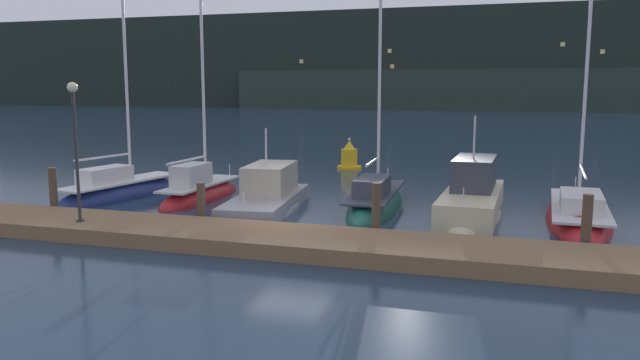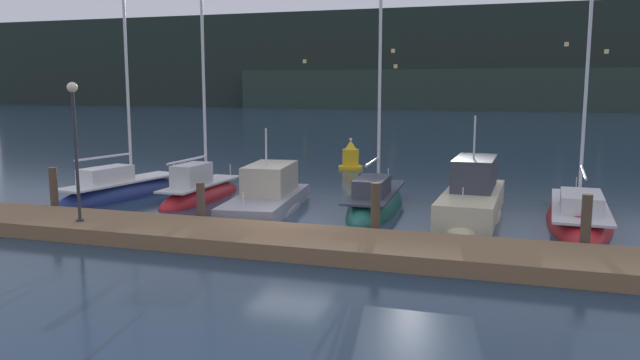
{
  "view_description": "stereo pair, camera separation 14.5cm",
  "coord_description": "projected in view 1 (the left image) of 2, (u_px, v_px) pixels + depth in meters",
  "views": [
    {
      "loc": [
        6.82,
        -18.62,
        4.68
      ],
      "look_at": [
        0.0,
        3.29,
        1.2
      ],
      "focal_mm": 35.0,
      "sensor_mm": 36.0,
      "label": 1
    },
    {
      "loc": [
        6.96,
        -18.58,
        4.68
      ],
      "look_at": [
        0.0,
        3.29,
        1.2
      ],
      "focal_mm": 35.0,
      "sensor_mm": 36.0,
      "label": 2
    }
  ],
  "objects": [
    {
      "name": "ground_plane",
      "position": [
        290.0,
        231.0,
        20.28
      ],
      "size": [
        400.0,
        400.0,
        0.0
      ],
      "primitive_type": "plane",
      "color": "#1E3347"
    },
    {
      "name": "dock",
      "position": [
        265.0,
        239.0,
        18.26
      ],
      "size": [
        25.53,
        2.8,
        0.45
      ],
      "primitive_type": "cube",
      "color": "brown",
      "rests_on": "ground"
    },
    {
      "name": "mooring_pile_0",
      "position": [
        53.0,
        192.0,
        22.32
      ],
      "size": [
        0.28,
        0.28,
        1.79
      ],
      "primitive_type": "cylinder",
      "color": "#4C3D2D",
      "rests_on": "ground"
    },
    {
      "name": "mooring_pile_1",
      "position": [
        201.0,
        205.0,
        20.6
      ],
      "size": [
        0.28,
        0.28,
        1.52
      ],
      "primitive_type": "cylinder",
      "color": "#4C3D2D",
      "rests_on": "ground"
    },
    {
      "name": "mooring_pile_2",
      "position": [
        376.0,
        212.0,
        18.85
      ],
      "size": [
        0.28,
        0.28,
        1.79
      ],
      "primitive_type": "cylinder",
      "color": "#4C3D2D",
      "rests_on": "ground"
    },
    {
      "name": "mooring_pile_3",
      "position": [
        587.0,
        225.0,
        17.12
      ],
      "size": [
        0.28,
        0.28,
        1.75
      ],
      "primitive_type": "cylinder",
      "color": "#4C3D2D",
      "rests_on": "ground"
    },
    {
      "name": "sailboat_berth_1",
      "position": [
        121.0,
        194.0,
        26.31
      ],
      "size": [
        2.87,
        7.26,
        10.25
      ],
      "color": "navy",
      "rests_on": "ground"
    },
    {
      "name": "sailboat_berth_2",
      "position": [
        200.0,
        195.0,
        25.89
      ],
      "size": [
        1.62,
        5.97,
        8.9
      ],
      "color": "red",
      "rests_on": "ground"
    },
    {
      "name": "motorboat_berth_3",
      "position": [
        267.0,
        203.0,
        23.67
      ],
      "size": [
        3.1,
        6.91,
        3.71
      ],
      "color": "gray",
      "rests_on": "ground"
    },
    {
      "name": "sailboat_berth_4",
      "position": [
        375.0,
        206.0,
        23.89
      ],
      "size": [
        2.2,
        7.11,
        10.61
      ],
      "color": "#195647",
      "rests_on": "ground"
    },
    {
      "name": "motorboat_berth_5",
      "position": [
        472.0,
        204.0,
        22.83
      ],
      "size": [
        2.3,
        7.18,
        4.15
      ],
      "color": "beige",
      "rests_on": "ground"
    },
    {
      "name": "sailboat_berth_6",
      "position": [
        579.0,
        217.0,
        21.83
      ],
      "size": [
        2.54,
        8.05,
        12.61
      ],
      "color": "red",
      "rests_on": "ground"
    },
    {
      "name": "channel_buoy",
      "position": [
        349.0,
        158.0,
        35.39
      ],
      "size": [
        1.39,
        1.39,
        1.75
      ],
      "color": "gold",
      "rests_on": "ground"
    },
    {
      "name": "dock_lamppost",
      "position": [
        75.0,
        130.0,
        19.17
      ],
      "size": [
        0.32,
        0.32,
        4.34
      ],
      "color": "#2D2D33",
      "rests_on": "dock"
    },
    {
      "name": "hillside_backdrop",
      "position": [
        497.0,
        63.0,
        126.94
      ],
      "size": [
        240.0,
        23.0,
        20.18
      ],
      "color": "#1E2823",
      "rests_on": "ground"
    }
  ]
}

